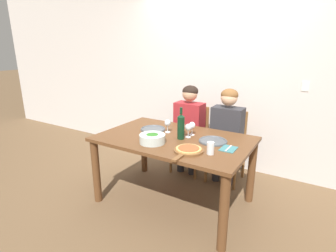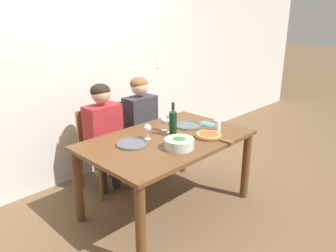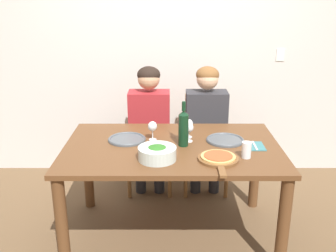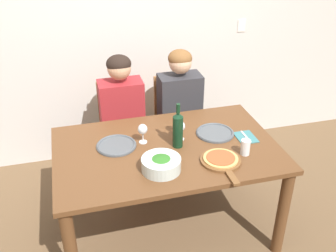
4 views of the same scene
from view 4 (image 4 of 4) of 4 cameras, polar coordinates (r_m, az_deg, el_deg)
ground_plane at (r=3.32m, az=-0.18°, el=-14.42°), size 40.00×40.00×0.00m
back_wall at (r=3.76m, az=-5.36°, el=14.73°), size 10.00×0.06×2.70m
dining_table at (r=2.90m, az=-0.20°, el=-5.12°), size 1.61×1.02×0.77m
chair_left at (r=3.67m, az=-6.74°, el=-0.19°), size 0.42×0.42×0.91m
chair_right at (r=3.77m, az=1.25°, el=0.85°), size 0.42×0.42×0.91m
person_woman at (r=3.46m, az=-6.69°, el=2.42°), size 0.47×0.51×1.22m
person_man at (r=3.56m, az=1.78°, el=3.44°), size 0.47×0.51×1.22m
wine_bottle at (r=2.78m, az=1.43°, el=-0.45°), size 0.08×0.08×0.34m
broccoli_bowl at (r=2.58m, az=-1.00°, el=-5.55°), size 0.26×0.26×0.10m
dinner_plate_left at (r=2.87m, az=-7.51°, el=-2.78°), size 0.29×0.29×0.02m
dinner_plate_right at (r=3.02m, az=6.84°, el=-0.97°), size 0.29×0.29×0.02m
pizza_on_board at (r=2.70m, az=7.72°, el=-4.95°), size 0.28×0.42×0.04m
wine_glass_left at (r=2.85m, az=-3.70°, el=-0.59°), size 0.07×0.07×0.15m
wine_glass_right at (r=2.95m, az=1.35°, el=0.65°), size 0.07×0.07×0.15m
wine_glass_centre at (r=2.88m, az=1.81°, el=-0.17°), size 0.07×0.07×0.15m
water_tumbler at (r=2.79m, az=11.16°, el=-3.03°), size 0.07×0.07×0.11m
fork_on_napkin at (r=3.01m, az=11.22°, el=-1.61°), size 0.14×0.18×0.01m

